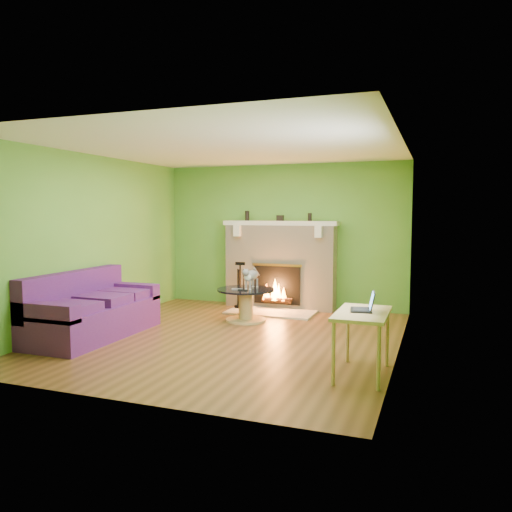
% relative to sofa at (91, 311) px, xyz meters
% --- Properties ---
extents(floor, '(5.00, 5.00, 0.00)m').
position_rel_sofa_xyz_m(floor, '(1.86, 0.59, -0.35)').
color(floor, brown).
rests_on(floor, ground).
extents(ceiling, '(5.00, 5.00, 0.00)m').
position_rel_sofa_xyz_m(ceiling, '(1.86, 0.59, 2.25)').
color(ceiling, white).
rests_on(ceiling, wall_back).
extents(wall_back, '(5.00, 0.00, 5.00)m').
position_rel_sofa_xyz_m(wall_back, '(1.86, 3.09, 0.95)').
color(wall_back, '#569631').
rests_on(wall_back, floor).
extents(wall_front, '(5.00, 0.00, 5.00)m').
position_rel_sofa_xyz_m(wall_front, '(1.86, -1.91, 0.95)').
color(wall_front, '#569631').
rests_on(wall_front, floor).
extents(wall_left, '(0.00, 5.00, 5.00)m').
position_rel_sofa_xyz_m(wall_left, '(-0.39, 0.59, 0.95)').
color(wall_left, '#569631').
rests_on(wall_left, floor).
extents(wall_right, '(0.00, 5.00, 5.00)m').
position_rel_sofa_xyz_m(wall_right, '(4.11, 0.59, 0.95)').
color(wall_right, '#569631').
rests_on(wall_right, floor).
extents(window_frame, '(0.00, 1.20, 1.20)m').
position_rel_sofa_xyz_m(window_frame, '(4.10, -0.31, 1.20)').
color(window_frame, silver).
rests_on(window_frame, wall_right).
extents(window_pane, '(0.00, 1.06, 1.06)m').
position_rel_sofa_xyz_m(window_pane, '(4.09, -0.31, 1.20)').
color(window_pane, white).
rests_on(window_pane, wall_right).
extents(fireplace, '(2.10, 0.46, 1.58)m').
position_rel_sofa_xyz_m(fireplace, '(1.86, 2.91, 0.42)').
color(fireplace, beige).
rests_on(fireplace, floor).
extents(hearth, '(1.50, 0.75, 0.03)m').
position_rel_sofa_xyz_m(hearth, '(1.86, 2.39, -0.33)').
color(hearth, beige).
rests_on(hearth, floor).
extents(mantel, '(2.10, 0.28, 0.08)m').
position_rel_sofa_xyz_m(mantel, '(1.86, 2.89, 1.19)').
color(mantel, silver).
rests_on(mantel, fireplace).
extents(sofa, '(0.91, 2.01, 0.90)m').
position_rel_sofa_xyz_m(sofa, '(0.00, 0.00, 0.00)').
color(sofa, '#4F1A64').
rests_on(sofa, floor).
extents(coffee_table, '(0.92, 0.92, 0.52)m').
position_rel_sofa_xyz_m(coffee_table, '(1.68, 1.66, -0.05)').
color(coffee_table, tan).
rests_on(coffee_table, floor).
extents(desk, '(0.54, 0.92, 0.68)m').
position_rel_sofa_xyz_m(desk, '(3.81, -0.40, 0.25)').
color(desk, tan).
rests_on(desk, floor).
extents(cat, '(0.23, 0.57, 0.35)m').
position_rel_sofa_xyz_m(cat, '(1.76, 1.71, 0.34)').
color(cat, slate).
rests_on(cat, coffee_table).
extents(remote_silver, '(0.17, 0.07, 0.02)m').
position_rel_sofa_xyz_m(remote_silver, '(1.58, 1.54, 0.18)').
color(remote_silver, gray).
rests_on(remote_silver, coffee_table).
extents(remote_black, '(0.16, 0.06, 0.02)m').
position_rel_sofa_xyz_m(remote_black, '(1.70, 1.48, 0.18)').
color(remote_black, black).
rests_on(remote_black, coffee_table).
extents(laptop, '(0.30, 0.33, 0.22)m').
position_rel_sofa_xyz_m(laptop, '(3.79, -0.35, 0.44)').
color(laptop, black).
rests_on(laptop, desk).
extents(fire_tools, '(0.22, 0.22, 0.82)m').
position_rel_sofa_xyz_m(fire_tools, '(1.23, 2.54, 0.09)').
color(fire_tools, black).
rests_on(fire_tools, hearth).
extents(mantel_vase_left, '(0.08, 0.08, 0.18)m').
position_rel_sofa_xyz_m(mantel_vase_left, '(1.22, 2.92, 1.32)').
color(mantel_vase_left, black).
rests_on(mantel_vase_left, mantel).
extents(mantel_vase_right, '(0.07, 0.07, 0.14)m').
position_rel_sofa_xyz_m(mantel_vase_right, '(2.40, 2.92, 1.30)').
color(mantel_vase_right, black).
rests_on(mantel_vase_right, mantel).
extents(mantel_box, '(0.12, 0.08, 0.10)m').
position_rel_sofa_xyz_m(mantel_box, '(1.85, 2.92, 1.28)').
color(mantel_box, black).
rests_on(mantel_box, mantel).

